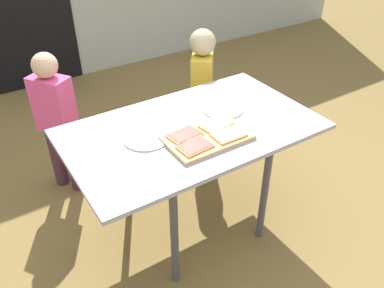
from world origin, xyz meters
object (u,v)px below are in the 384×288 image
object	(u,v)px
pizza_slice_near_left	(195,146)
pizza_slice_far_left	(185,135)
pizza_slice_near_right	(229,135)
child_right	(202,87)
cutting_board	(207,138)
dining_table	(192,138)
plate_white_right	(223,109)
pizza_slice_far_right	(216,125)
plate_white_left	(146,138)
child_left	(56,117)

from	to	relation	value
pizza_slice_near_left	pizza_slice_far_left	size ratio (longest dim) A/B	0.97
pizza_slice_near_right	child_right	distance (m)	0.92
cutting_board	pizza_slice_near_right	world-z (taller)	pizza_slice_near_right
dining_table	plate_white_right	bearing A→B (deg)	15.00
pizza_slice_far_right	pizza_slice_far_left	size ratio (longest dim) A/B	1.00
pizza_slice_far_right	child_right	distance (m)	0.82
dining_table	pizza_slice_near_right	distance (m)	0.24
pizza_slice_far_left	pizza_slice_near_right	bearing A→B (deg)	-32.62
plate_white_left	child_left	world-z (taller)	child_left
cutting_board	plate_white_left	bearing A→B (deg)	145.96
child_left	child_right	world-z (taller)	child_right
dining_table	cutting_board	world-z (taller)	cutting_board
cutting_board	pizza_slice_near_left	size ratio (longest dim) A/B	2.48
child_left	plate_white_right	bearing A→B (deg)	-43.42
plate_white_right	plate_white_left	bearing A→B (deg)	-176.01
pizza_slice_far_left	plate_white_left	xyz separation A→B (m)	(-0.16, 0.11, -0.02)
pizza_slice_far_right	child_right	world-z (taller)	child_right
dining_table	plate_white_left	xyz separation A→B (m)	(-0.25, 0.03, 0.07)
plate_white_left	cutting_board	bearing A→B (deg)	-34.04
cutting_board	plate_white_left	size ratio (longest dim) A/B	1.77
pizza_slice_near_right	plate_white_left	world-z (taller)	pizza_slice_near_right
pizza_slice_far_left	child_left	distance (m)	0.98
dining_table	pizza_slice_far_left	world-z (taller)	pizza_slice_far_left
dining_table	cutting_board	xyz separation A→B (m)	(-0.00, -0.14, 0.08)
plate_white_left	pizza_slice_near_right	bearing A→B (deg)	-33.64
pizza_slice_far_right	cutting_board	bearing A→B (deg)	-149.96
dining_table	child_left	world-z (taller)	child_left
pizza_slice_far_right	child_left	world-z (taller)	child_left
cutting_board	child_left	bearing A→B (deg)	118.93
cutting_board	child_left	world-z (taller)	child_left
pizza_slice_near_right	child_right	bearing A→B (deg)	64.40
pizza_slice_near_right	pizza_slice_far_right	world-z (taller)	same
dining_table	child_left	size ratio (longest dim) A/B	1.35
pizza_slice_far_right	dining_table	bearing A→B (deg)	136.86
cutting_board	pizza_slice_far_right	xyz separation A→B (m)	(0.09, 0.05, 0.02)
cutting_board	plate_white_left	xyz separation A→B (m)	(-0.25, 0.17, -0.01)
pizza_slice_near_left	cutting_board	bearing A→B (deg)	26.53
pizza_slice_far_right	plate_white_right	xyz separation A→B (m)	(0.16, 0.15, -0.02)
pizza_slice_near_right	pizza_slice_far_left	distance (m)	0.22
cutting_board	pizza_slice_far_left	bearing A→B (deg)	147.27
plate_white_right	pizza_slice_near_left	bearing A→B (deg)	-143.95
dining_table	pizza_slice_far_right	size ratio (longest dim) A/B	7.59
plate_white_left	pizza_slice_far_right	bearing A→B (deg)	-18.74
cutting_board	child_right	bearing A→B (deg)	57.51
child_left	child_right	distance (m)	1.01
plate_white_right	cutting_board	bearing A→B (deg)	-140.53
pizza_slice_near_right	pizza_slice_near_left	distance (m)	0.20
pizza_slice_far_right	plate_white_right	size ratio (longest dim) A/B	0.74
cutting_board	child_right	size ratio (longest dim) A/B	0.43
dining_table	pizza_slice_far_left	xyz separation A→B (m)	(-0.10, -0.08, 0.10)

